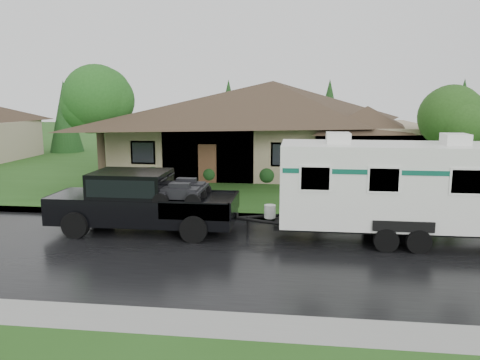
{
  "coord_description": "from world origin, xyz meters",
  "views": [
    {
      "loc": [
        3.64,
        -15.72,
        4.77
      ],
      "look_at": [
        1.42,
        2.0,
        1.59
      ],
      "focal_mm": 35.0,
      "sensor_mm": 36.0,
      "label": 1
    }
  ],
  "objects": [
    {
      "name": "tree_right_green",
      "position": [
        11.27,
        8.09,
        3.71
      ],
      "size": [
        3.1,
        3.1,
        5.14
      ],
      "color": "#382B1E",
      "rests_on": "lawn"
    },
    {
      "name": "house_main",
      "position": [
        2.29,
        13.84,
        3.59
      ],
      "size": [
        19.44,
        10.8,
        6.9
      ],
      "color": "gray",
      "rests_on": "lawn"
    },
    {
      "name": "shrub_row",
      "position": [
        2.0,
        9.3,
        0.65
      ],
      "size": [
        13.6,
        1.0,
        1.0
      ],
      "color": "#143814",
      "rests_on": "lawn"
    },
    {
      "name": "pickup_truck",
      "position": [
        -1.92,
        -0.02,
        1.17
      ],
      "size": [
        6.52,
        2.48,
        2.17
      ],
      "color": "black",
      "rests_on": "ground"
    },
    {
      "name": "tree_left_green",
      "position": [
        -6.9,
        8.22,
        4.46
      ],
      "size": [
        3.76,
        3.76,
        6.22
      ],
      "color": "#382B1E",
      "rests_on": "lawn"
    },
    {
      "name": "travel_trailer",
      "position": [
        6.9,
        -0.02,
        1.92
      ],
      "size": [
        8.05,
        2.83,
        3.61
      ],
      "color": "white",
      "rests_on": "ground"
    },
    {
      "name": "ground",
      "position": [
        0.0,
        0.0,
        0.0
      ],
      "size": [
        140.0,
        140.0,
        0.0
      ],
      "primitive_type": "plane",
      "color": "#254F18",
      "rests_on": "ground"
    },
    {
      "name": "curb",
      "position": [
        0.0,
        2.25,
        0.07
      ],
      "size": [
        140.0,
        0.5,
        0.15
      ],
      "primitive_type": "cube",
      "color": "gray",
      "rests_on": "ground"
    },
    {
      "name": "lawn",
      "position": [
        0.0,
        15.0,
        0.07
      ],
      "size": [
        140.0,
        26.0,
        0.15
      ],
      "primitive_type": "cube",
      "color": "#254F18",
      "rests_on": "ground"
    },
    {
      "name": "road",
      "position": [
        0.0,
        -2.0,
        0.01
      ],
      "size": [
        140.0,
        8.0,
        0.01
      ],
      "primitive_type": "cube",
      "color": "black",
      "rests_on": "ground"
    }
  ]
}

